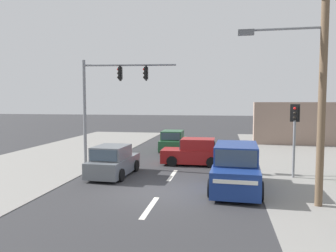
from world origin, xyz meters
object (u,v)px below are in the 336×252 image
traffic_signal_mast (107,93)px  suv_oncoming_mid (236,168)px  pedestal_signal_right_kerb (295,128)px  hatchback_oncoming_near (113,162)px  hatchback_kerbside_parked (173,141)px  utility_pole_foreground_right (318,73)px  hatchback_crossing_left (194,153)px

traffic_signal_mast → suv_oncoming_mid: size_ratio=1.30×
pedestal_signal_right_kerb → hatchback_oncoming_near: 8.96m
pedestal_signal_right_kerb → hatchback_kerbside_parked: 10.38m
utility_pole_foreground_right → hatchback_crossing_left: utility_pole_foreground_right is taller
hatchback_oncoming_near → hatchback_kerbside_parked: bearing=78.8°
traffic_signal_mast → hatchback_oncoming_near: traffic_signal_mast is taller
utility_pole_foreground_right → traffic_signal_mast: utility_pole_foreground_right is taller
pedestal_signal_right_kerb → hatchback_oncoming_near: pedestal_signal_right_kerb is taller
hatchback_kerbside_parked → utility_pole_foreground_right: bearing=-59.6°
suv_oncoming_mid → hatchback_oncoming_near: suv_oncoming_mid is taller
utility_pole_foreground_right → hatchback_oncoming_near: size_ratio=2.33×
utility_pole_foreground_right → pedestal_signal_right_kerb: (0.15, 4.33, -2.25)m
pedestal_signal_right_kerb → hatchback_crossing_left: 5.87m
hatchback_crossing_left → suv_oncoming_mid: suv_oncoming_mid is taller
traffic_signal_mast → hatchback_crossing_left: size_ratio=1.64×
pedestal_signal_right_kerb → utility_pole_foreground_right: bearing=-92.0°
traffic_signal_mast → hatchback_crossing_left: bearing=14.6°
traffic_signal_mast → hatchback_oncoming_near: bearing=-63.8°
pedestal_signal_right_kerb → hatchback_kerbside_parked: bearing=133.5°
traffic_signal_mast → pedestal_signal_right_kerb: (9.86, -1.24, -1.73)m
hatchback_oncoming_near → hatchback_kerbside_parked: (1.68, 8.47, 0.00)m
pedestal_signal_right_kerb → suv_oncoming_mid: 4.05m
hatchback_oncoming_near → pedestal_signal_right_kerb: bearing=6.8°
suv_oncoming_mid → traffic_signal_mast: bearing=152.1°
traffic_signal_mast → suv_oncoming_mid: (7.05, -3.73, -3.26)m
suv_oncoming_mid → hatchback_kerbside_parked: suv_oncoming_mid is taller
hatchback_crossing_left → hatchback_kerbside_parked: (-2.03, 4.92, 0.00)m
traffic_signal_mast → hatchback_oncoming_near: size_ratio=1.62×
pedestal_signal_right_kerb → traffic_signal_mast: bearing=172.8°
utility_pole_foreground_right → hatchback_oncoming_near: (-8.59, 3.28, -3.97)m
hatchback_kerbside_parked → suv_oncoming_mid: bearing=-66.8°
hatchback_crossing_left → hatchback_oncoming_near: 5.13m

